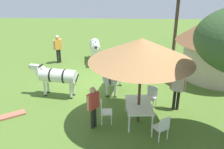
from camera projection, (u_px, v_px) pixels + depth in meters
The scene contains 14 objects.
ground_plane at pixel (101, 83), 12.56m from camera, with size 36.00×36.00×0.00m, color #4D6C28.
thatched_hut at pixel (222, 40), 12.58m from camera, with size 4.66×4.66×3.60m.
shade_umbrella at pixel (141, 50), 8.32m from camera, with size 3.67×3.67×3.25m.
patio_dining_table at pixel (139, 106), 9.17m from camera, with size 1.56×1.02×0.74m.
patio_chair_near_hut at pixel (162, 127), 8.22m from camera, with size 0.59×0.60×0.90m.
patio_chair_west_end at pixel (151, 95), 10.26m from camera, with size 0.58×0.59×0.90m.
patio_chair_east_end at pixel (104, 110), 9.17m from camera, with size 0.48×0.46×0.90m.
guest_beside_umbrella at pixel (178, 87), 9.86m from camera, with size 0.36×0.58×1.71m.
guest_behind_table at pixel (93, 104), 8.70m from camera, with size 0.49×0.42×1.63m.
standing_watcher at pixel (58, 46), 14.95m from camera, with size 0.48×0.49×1.73m.
striped_lounge_chair at pixel (139, 60), 15.06m from camera, with size 0.85×0.60×0.60m.
zebra_nearest_camera at pixel (57, 76), 10.99m from camera, with size 0.88×2.32×1.51m.
zebra_by_umbrella at pixel (114, 71), 11.48m from camera, with size 2.31×0.98×1.50m.
zebra_toward_hut at pixel (95, 47), 15.31m from camera, with size 2.28×0.83×1.46m.
Camera 1 is at (11.34, 0.95, 5.35)m, focal length 39.54 mm.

